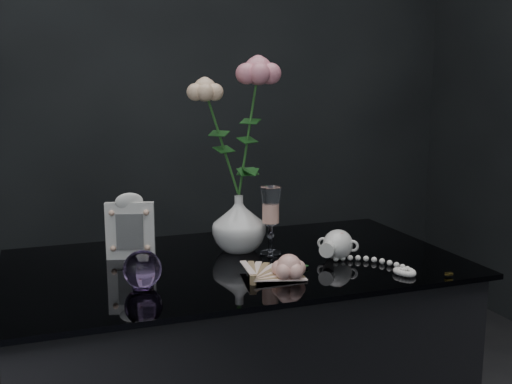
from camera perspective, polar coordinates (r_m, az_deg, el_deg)
name	(u,v)px	position (r m, az deg, el deg)	size (l,w,h in m)	color
vase	(239,223)	(1.49, -1.64, -3.01)	(0.13, 0.13, 0.14)	silver
wine_glass	(271,221)	(1.45, 1.40, -2.77)	(0.05, 0.05, 0.17)	white
picture_frame	(130,226)	(1.45, -11.91, -3.19)	(0.12, 0.09, 0.16)	silver
paperweight	(142,269)	(1.25, -10.77, -7.24)	(0.08, 0.08, 0.08)	#B788DE
paper_fan	(253,279)	(1.26, -0.29, -8.26)	(0.23, 0.18, 0.02)	#FDF0CB
loose_rose	(289,267)	(1.28, 3.16, -7.12)	(0.12, 0.16, 0.06)	#DF9F90
pearl_jar	(338,243)	(1.44, 7.80, -4.85)	(0.25, 0.26, 0.07)	silver
roses	(238,121)	(1.45, -1.77, 6.82)	(0.22, 0.12, 0.39)	#DEB28C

